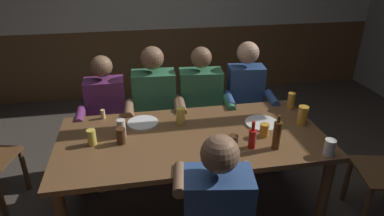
{
  "coord_description": "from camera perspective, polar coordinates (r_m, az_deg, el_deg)",
  "views": [
    {
      "loc": [
        -0.4,
        -2.28,
        2.06
      ],
      "look_at": [
        0.0,
        -0.11,
        0.98
      ],
      "focal_mm": 31.07,
      "sensor_mm": 36.0,
      "label": 1
    }
  ],
  "objects": [
    {
      "name": "pint_glass_3",
      "position": [
        2.53,
        -16.85,
        -4.84
      ],
      "size": [
        0.06,
        0.06,
        0.12
      ],
      "primitive_type": "cylinder",
      "color": "#E5C64C",
      "rests_on": "dining_table"
    },
    {
      "name": "plate_1",
      "position": [
        2.76,
        -8.44,
        -2.52
      ],
      "size": [
        0.25,
        0.25,
        0.01
      ],
      "primitive_type": "cylinder",
      "color": "white",
      "rests_on": "dining_table"
    },
    {
      "name": "ground_plane",
      "position": [
        3.1,
        -0.37,
        -15.64
      ],
      "size": [
        7.87,
        7.87,
        0.0
      ],
      "primitive_type": "plane",
      "color": "#423A33"
    },
    {
      "name": "plate_0",
      "position": [
        2.78,
        11.88,
        -2.53
      ],
      "size": [
        0.27,
        0.27,
        0.01
      ],
      "primitive_type": "cylinder",
      "color": "white",
      "rests_on": "dining_table"
    },
    {
      "name": "pint_glass_1",
      "position": [
        2.7,
        -1.99,
        -1.36
      ],
      "size": [
        0.07,
        0.07,
        0.14
      ],
      "primitive_type": "cylinder",
      "color": "#E5C64C",
      "rests_on": "dining_table"
    },
    {
      "name": "table_candle",
      "position": [
        2.89,
        -15.03,
        -1.02
      ],
      "size": [
        0.04,
        0.04,
        0.08
      ],
      "primitive_type": "cylinder",
      "color": "#F9E08C",
      "rests_on": "dining_table"
    },
    {
      "name": "back_wall_wainscot",
      "position": [
        5.08,
        -5.42,
        7.99
      ],
      "size": [
        6.56,
        0.12,
        0.99
      ],
      "primitive_type": "cube",
      "color": "brown",
      "rests_on": "ground_plane"
    },
    {
      "name": "dining_table",
      "position": [
        2.61,
        0.04,
        -6.49
      ],
      "size": [
        2.04,
        0.97,
        0.75
      ],
      "color": "brown",
      "rests_on": "ground_plane"
    },
    {
      "name": "bottle_1",
      "position": [
        2.43,
        14.37,
        -4.5
      ],
      "size": [
        0.06,
        0.06,
        0.26
      ],
      "color": "#593314",
      "rests_on": "dining_table"
    },
    {
      "name": "pint_glass_7",
      "position": [
        2.84,
        18.46,
        -1.2
      ],
      "size": [
        0.08,
        0.08,
        0.16
      ],
      "primitive_type": "cylinder",
      "color": "gold",
      "rests_on": "dining_table"
    },
    {
      "name": "bottle_0",
      "position": [
        2.42,
        10.31,
        -5.08
      ],
      "size": [
        0.06,
        0.06,
        0.21
      ],
      "color": "red",
      "rests_on": "dining_table"
    },
    {
      "name": "pint_glass_6",
      "position": [
        3.08,
        16.68,
        1.21
      ],
      "size": [
        0.07,
        0.07,
        0.15
      ],
      "primitive_type": "cylinder",
      "color": "gold",
      "rests_on": "dining_table"
    },
    {
      "name": "pint_glass_5",
      "position": [
        2.49,
        -12.08,
        -4.7
      ],
      "size": [
        0.07,
        0.07,
        0.12
      ],
      "primitive_type": "cylinder",
      "color": "#4C2D19",
      "rests_on": "dining_table"
    },
    {
      "name": "person_1",
      "position": [
        3.19,
        -6.4,
        0.49
      ],
      "size": [
        0.56,
        0.54,
        1.25
      ],
      "rotation": [
        0.0,
        0.0,
        3.09
      ],
      "color": "#33724C",
      "rests_on": "ground_plane"
    },
    {
      "name": "pint_glass_2",
      "position": [
        2.5,
        22.54,
        -6.26
      ],
      "size": [
        0.08,
        0.08,
        0.12
      ],
      "primitive_type": "cylinder",
      "color": "white",
      "rests_on": "dining_table"
    },
    {
      "name": "person_0",
      "position": [
        3.21,
        -14.44,
        -0.96
      ],
      "size": [
        0.51,
        0.54,
        1.18
      ],
      "rotation": [
        0.0,
        0.0,
        3.17
      ],
      "color": "#6B2D66",
      "rests_on": "ground_plane"
    },
    {
      "name": "person_3",
      "position": [
        3.36,
        9.29,
        1.57
      ],
      "size": [
        0.52,
        0.54,
        1.24
      ],
      "rotation": [
        0.0,
        0.0,
        3.03
      ],
      "color": "#2D4C84",
      "rests_on": "ground_plane"
    },
    {
      "name": "pint_glass_0",
      "position": [
        2.38,
        7.07,
        -5.95
      ],
      "size": [
        0.07,
        0.07,
        0.12
      ],
      "primitive_type": "cylinder",
      "color": "#4C2D19",
      "rests_on": "dining_table"
    },
    {
      "name": "pint_glass_4",
      "position": [
        2.59,
        12.31,
        -3.73
      ],
      "size": [
        0.07,
        0.07,
        0.1
      ],
      "primitive_type": "cylinder",
      "color": "gold",
      "rests_on": "dining_table"
    },
    {
      "name": "person_2",
      "position": [
        3.25,
        1.63,
        0.76
      ],
      "size": [
        0.58,
        0.55,
        1.22
      ],
      "rotation": [
        0.0,
        0.0,
        3.05
      ],
      "color": "#33724C",
      "rests_on": "ground_plane"
    },
    {
      "name": "person_4",
      "position": [
        2.04,
        4.16,
        -16.99
      ],
      "size": [
        0.55,
        0.58,
        1.2
      ],
      "rotation": [
        0.0,
        0.0,
        -0.16
      ],
      "color": "#2D4C84",
      "rests_on": "ground_plane"
    },
    {
      "name": "pint_glass_8",
      "position": [
        2.58,
        -12.03,
        -3.41
      ],
      "size": [
        0.06,
        0.06,
        0.14
      ],
      "primitive_type": "cylinder",
      "color": "white",
      "rests_on": "dining_table"
    }
  ]
}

